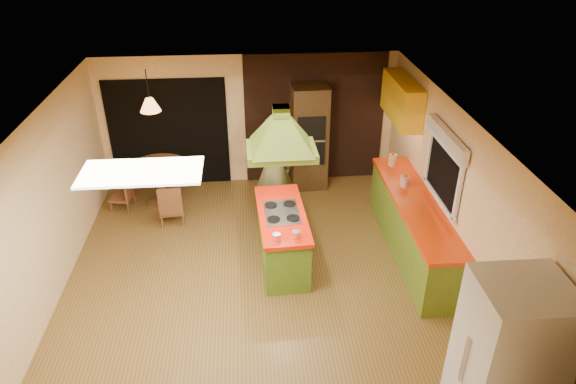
{
  "coord_description": "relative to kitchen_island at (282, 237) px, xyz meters",
  "views": [
    {
      "loc": [
        -0.03,
        -5.84,
        4.81
      ],
      "look_at": [
        0.52,
        0.64,
        1.15
      ],
      "focal_mm": 32.0,
      "sensor_mm": 36.0,
      "label": 1
    }
  ],
  "objects": [
    {
      "name": "ground",
      "position": [
        -0.42,
        -0.54,
        -0.44
      ],
      "size": [
        6.5,
        6.5,
        0.0
      ],
      "primitive_type": "plane",
      "color": "brown",
      "rests_on": "ground"
    },
    {
      "name": "room_walls",
      "position": [
        -0.42,
        -0.54,
        0.81
      ],
      "size": [
        5.5,
        6.5,
        6.5
      ],
      "color": "#FFE7B6",
      "rests_on": "ground"
    },
    {
      "name": "ceiling_plane",
      "position": [
        -0.42,
        -0.54,
        2.06
      ],
      "size": [
        6.5,
        6.5,
        0.0
      ],
      "primitive_type": "plane",
      "rotation": [
        3.14,
        0.0,
        0.0
      ],
      "color": "silver",
      "rests_on": "room_walls"
    },
    {
      "name": "brick_panel",
      "position": [
        0.83,
        2.69,
        0.81
      ],
      "size": [
        2.64,
        0.03,
        2.5
      ],
      "primitive_type": "cube",
      "color": "#381E14",
      "rests_on": "ground"
    },
    {
      "name": "nook_opening",
      "position": [
        -1.92,
        2.69,
        0.61
      ],
      "size": [
        2.2,
        0.03,
        2.1
      ],
      "primitive_type": "cube",
      "color": "black",
      "rests_on": "ground"
    },
    {
      "name": "right_counter",
      "position": [
        2.03,
        0.06,
        0.03
      ],
      "size": [
        0.62,
        3.05,
        0.92
      ],
      "color": "olive",
      "rests_on": "ground"
    },
    {
      "name": "upper_cabinets",
      "position": [
        2.15,
        1.66,
        1.51
      ],
      "size": [
        0.34,
        1.4,
        0.7
      ],
      "primitive_type": "cube",
      "color": "yellow",
      "rests_on": "room_walls"
    },
    {
      "name": "window_right",
      "position": [
        2.28,
        -0.14,
        1.34
      ],
      "size": [
        0.12,
        1.35,
        1.06
      ],
      "color": "black",
      "rests_on": "room_walls"
    },
    {
      "name": "fluor_panel",
      "position": [
        -1.52,
        -1.74,
        2.05
      ],
      "size": [
        1.2,
        0.6,
        0.03
      ],
      "primitive_type": "cube",
      "color": "white",
      "rests_on": "ceiling_plane"
    },
    {
      "name": "kitchen_island",
      "position": [
        0.0,
        0.0,
        0.0
      ],
      "size": [
        0.76,
        1.74,
        0.87
      ],
      "rotation": [
        0.0,
        0.0,
        0.04
      ],
      "color": "#5A8521",
      "rests_on": "ground"
    },
    {
      "name": "range_hood",
      "position": [
        0.0,
        -0.0,
        1.82
      ],
      "size": [
        0.96,
        0.7,
        0.78
      ],
      "rotation": [
        0.0,
        0.0,
        0.01
      ],
      "color": "#596F1B",
      "rests_on": "ceiling_plane"
    },
    {
      "name": "man",
      "position": [
        -0.05,
        1.2,
        0.52
      ],
      "size": [
        0.8,
        0.63,
        1.92
      ],
      "primitive_type": "imported",
      "rotation": [
        0.0,
        0.0,
        3.41
      ],
      "color": "#4F502A",
      "rests_on": "ground"
    },
    {
      "name": "refrigerator",
      "position": [
        1.89,
        -3.15,
        0.54
      ],
      "size": [
        0.81,
        0.77,
        1.96
      ],
      "primitive_type": "cube",
      "rotation": [
        0.0,
        0.0,
        -0.01
      ],
      "color": "white",
      "rests_on": "ground"
    },
    {
      "name": "wall_oven",
      "position": [
        0.7,
        2.41,
        0.56
      ],
      "size": [
        0.67,
        0.62,
        1.99
      ],
      "rotation": [
        0.0,
        0.0,
        0.03
      ],
      "color": "#4D3418",
      "rests_on": "ground"
    },
    {
      "name": "dining_table",
      "position": [
        -2.05,
        1.91,
        0.11
      ],
      "size": [
        1.03,
        1.03,
        0.77
      ],
      "rotation": [
        0.0,
        0.0,
        -0.25
      ],
      "color": "brown",
      "rests_on": "ground"
    },
    {
      "name": "chair_left",
      "position": [
        -2.75,
        1.81,
        -0.1
      ],
      "size": [
        0.44,
        0.44,
        0.68
      ],
      "primitive_type": null,
      "rotation": [
        0.0,
        0.0,
        -1.76
      ],
      "color": "brown",
      "rests_on": "ground"
    },
    {
      "name": "chair_near",
      "position": [
        -1.8,
        1.26,
        -0.06
      ],
      "size": [
        0.45,
        0.45,
        0.75
      ],
      "primitive_type": null,
      "rotation": [
        0.0,
        0.0,
        3.24
      ],
      "color": "brown",
      "rests_on": "ground"
    },
    {
      "name": "pendant_lamp",
      "position": [
        -2.05,
        1.91,
        1.46
      ],
      "size": [
        0.36,
        0.36,
        0.22
      ],
      "primitive_type": "cone",
      "rotation": [
        0.0,
        0.0,
        0.04
      ],
      "color": "#FF9E3F",
      "rests_on": "ceiling_plane"
    },
    {
      "name": "canister_large",
      "position": [
        1.98,
        1.27,
        0.59
      ],
      "size": [
        0.18,
        0.18,
        0.2
      ],
      "primitive_type": "cylinder",
      "rotation": [
        0.0,
        0.0,
        0.42
      ],
      "color": "beige",
      "rests_on": "right_counter"
    },
    {
      "name": "canister_medium",
      "position": [
        1.98,
        0.53,
        0.57
      ],
      "size": [
        0.15,
        0.15,
        0.17
      ],
      "primitive_type": "cylinder",
      "rotation": [
        0.0,
        0.0,
        0.25
      ],
      "color": "beige",
      "rests_on": "right_counter"
    },
    {
      "name": "canister_small",
      "position": [
        1.98,
        0.59,
        0.56
      ],
      "size": [
        0.15,
        0.15,
        0.16
      ],
      "primitive_type": "cylinder",
      "rotation": [
        0.0,
        0.0,
        0.39
      ],
      "color": "beige",
      "rests_on": "right_counter"
    }
  ]
}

